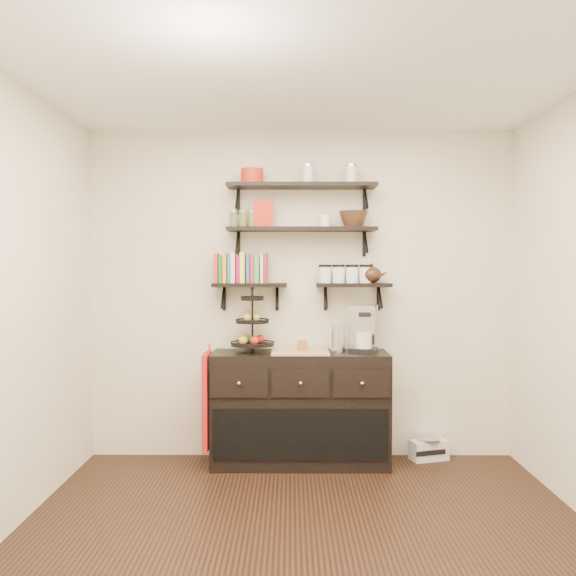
{
  "coord_description": "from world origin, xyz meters",
  "views": [
    {
      "loc": [
        -0.09,
        -3.31,
        1.58
      ],
      "look_at": [
        -0.11,
        1.15,
        1.43
      ],
      "focal_mm": 38.0,
      "sensor_mm": 36.0,
      "label": 1
    }
  ],
  "objects_px": {
    "sideboard": "(300,408)",
    "radio": "(429,449)",
    "coffee_maker": "(363,329)",
    "fruit_stand": "(253,331)"
  },
  "relations": [
    {
      "from": "coffee_maker",
      "to": "radio",
      "type": "xyz_separation_m",
      "value": [
        0.55,
        0.09,
        -0.99
      ]
    },
    {
      "from": "sideboard",
      "to": "radio",
      "type": "relative_size",
      "value": 4.23
    },
    {
      "from": "coffee_maker",
      "to": "radio",
      "type": "height_order",
      "value": "coffee_maker"
    },
    {
      "from": "sideboard",
      "to": "radio",
      "type": "xyz_separation_m",
      "value": [
        1.06,
        0.12,
        -0.36
      ]
    },
    {
      "from": "sideboard",
      "to": "radio",
      "type": "height_order",
      "value": "sideboard"
    },
    {
      "from": "sideboard",
      "to": "fruit_stand",
      "type": "bearing_deg",
      "value": 179.45
    },
    {
      "from": "fruit_stand",
      "to": "coffee_maker",
      "type": "xyz_separation_m",
      "value": [
        0.88,
        0.02,
        0.01
      ]
    },
    {
      "from": "fruit_stand",
      "to": "coffee_maker",
      "type": "relative_size",
      "value": 1.33
    },
    {
      "from": "coffee_maker",
      "to": "radio",
      "type": "distance_m",
      "value": 1.14
    },
    {
      "from": "radio",
      "to": "coffee_maker",
      "type": "bearing_deg",
      "value": 172.77
    }
  ]
}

